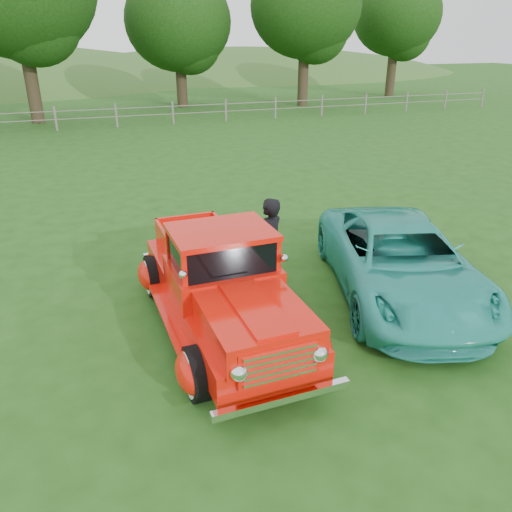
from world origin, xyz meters
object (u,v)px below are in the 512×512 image
object	(u,v)px
teal_sedan	(400,261)
red_pickup	(222,286)
man	(268,247)
tree_near_east	(178,22)
tree_mid_east	(306,6)
tree_far_east	(397,15)

from	to	relation	value
teal_sedan	red_pickup	bearing A→B (deg)	-162.70
man	red_pickup	bearing A→B (deg)	10.67
tree_near_east	tree_mid_east	world-z (taller)	tree_mid_east
tree_far_east	teal_sedan	size ratio (longest dim) A/B	1.78
tree_mid_east	tree_far_east	bearing A→B (deg)	18.43
tree_near_east	teal_sedan	world-z (taller)	tree_near_east
tree_near_east	teal_sedan	size ratio (longest dim) A/B	1.67
tree_far_east	man	xyz separation A→B (m)	(-21.08, -28.03, -4.94)
teal_sedan	man	world-z (taller)	man
tree_near_east	man	size ratio (longest dim) A/B	4.53
tree_mid_east	red_pickup	distance (m)	29.68
tree_mid_east	teal_sedan	world-z (taller)	tree_mid_east
tree_mid_east	teal_sedan	size ratio (longest dim) A/B	1.90
man	tree_near_east	bearing A→B (deg)	-127.60
red_pickup	teal_sedan	xyz separation A→B (m)	(3.38, 0.04, -0.10)
red_pickup	man	distance (m)	1.53
tree_near_east	tree_far_east	distance (m)	17.04
tree_mid_east	tree_near_east	bearing A→B (deg)	165.96
man	tree_far_east	bearing A→B (deg)	-155.96
tree_far_east	red_pickup	distance (m)	36.90
red_pickup	teal_sedan	size ratio (longest dim) A/B	1.01
tree_mid_east	man	xyz separation A→B (m)	(-12.08, -25.03, -5.25)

